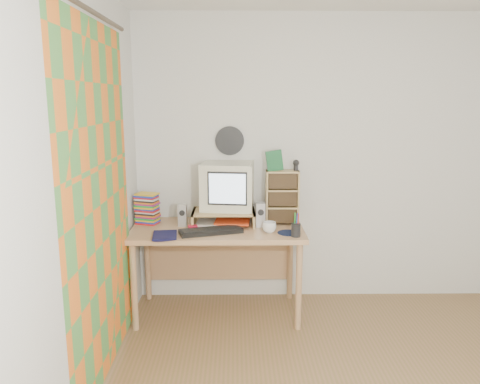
{
  "coord_description": "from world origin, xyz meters",
  "views": [
    {
      "loc": [
        -0.88,
        -2.32,
        1.8
      ],
      "look_at": [
        -0.84,
        1.33,
        1.06
      ],
      "focal_mm": 35.0,
      "sensor_mm": 36.0,
      "label": 1
    }
  ],
  "objects_px": {
    "mug": "(269,227)",
    "diary": "(153,234)",
    "cd_rack": "(282,197)",
    "dvd_stack": "(147,209)",
    "desk": "(218,241)",
    "crt_monitor": "(228,186)",
    "keyboard": "(211,231)"
  },
  "relations": [
    {
      "from": "crt_monitor",
      "to": "keyboard",
      "type": "height_order",
      "value": "crt_monitor"
    },
    {
      "from": "mug",
      "to": "cd_rack",
      "type": "bearing_deg",
      "value": 65.3
    },
    {
      "from": "mug",
      "to": "crt_monitor",
      "type": "bearing_deg",
      "value": 137.92
    },
    {
      "from": "dvd_stack",
      "to": "mug",
      "type": "xyz_separation_m",
      "value": [
        1.01,
        -0.28,
        -0.08
      ]
    },
    {
      "from": "crt_monitor",
      "to": "keyboard",
      "type": "distance_m",
      "value": 0.45
    },
    {
      "from": "crt_monitor",
      "to": "mug",
      "type": "bearing_deg",
      "value": -34.5
    },
    {
      "from": "crt_monitor",
      "to": "diary",
      "type": "xyz_separation_m",
      "value": [
        -0.57,
        -0.42,
        -0.29
      ]
    },
    {
      "from": "crt_monitor",
      "to": "diary",
      "type": "bearing_deg",
      "value": -136.21
    },
    {
      "from": "crt_monitor",
      "to": "diary",
      "type": "distance_m",
      "value": 0.76
    },
    {
      "from": "diary",
      "to": "desk",
      "type": "bearing_deg",
      "value": 27.57
    },
    {
      "from": "crt_monitor",
      "to": "dvd_stack",
      "type": "relative_size",
      "value": 1.66
    },
    {
      "from": "crt_monitor",
      "to": "cd_rack",
      "type": "bearing_deg",
      "value": 3.99
    },
    {
      "from": "dvd_stack",
      "to": "diary",
      "type": "bearing_deg",
      "value": -56.33
    },
    {
      "from": "desk",
      "to": "diary",
      "type": "bearing_deg",
      "value": -145.82
    },
    {
      "from": "desk",
      "to": "dvd_stack",
      "type": "distance_m",
      "value": 0.65
    },
    {
      "from": "dvd_stack",
      "to": "mug",
      "type": "distance_m",
      "value": 1.05
    },
    {
      "from": "desk",
      "to": "keyboard",
      "type": "bearing_deg",
      "value": -101.39
    },
    {
      "from": "dvd_stack",
      "to": "mug",
      "type": "bearing_deg",
      "value": 2.37
    },
    {
      "from": "desk",
      "to": "crt_monitor",
      "type": "distance_m",
      "value": 0.47
    },
    {
      "from": "cd_rack",
      "to": "diary",
      "type": "distance_m",
      "value": 1.11
    },
    {
      "from": "cd_rack",
      "to": "mug",
      "type": "xyz_separation_m",
      "value": [
        -0.12,
        -0.27,
        -0.18
      ]
    },
    {
      "from": "crt_monitor",
      "to": "keyboard",
      "type": "relative_size",
      "value": 0.84
    },
    {
      "from": "dvd_stack",
      "to": "desk",
      "type": "bearing_deg",
      "value": 11.29
    },
    {
      "from": "dvd_stack",
      "to": "keyboard",
      "type": "bearing_deg",
      "value": -9.86
    },
    {
      "from": "keyboard",
      "to": "cd_rack",
      "type": "xyz_separation_m",
      "value": [
        0.58,
        0.28,
        0.21
      ]
    },
    {
      "from": "diary",
      "to": "cd_rack",
      "type": "bearing_deg",
      "value": 14.08
    },
    {
      "from": "cd_rack",
      "to": "mug",
      "type": "height_order",
      "value": "cd_rack"
    },
    {
      "from": "crt_monitor",
      "to": "cd_rack",
      "type": "height_order",
      "value": "crt_monitor"
    },
    {
      "from": "cd_rack",
      "to": "desk",
      "type": "bearing_deg",
      "value": -173.43
    },
    {
      "from": "desk",
      "to": "mug",
      "type": "relative_size",
      "value": 12.76
    },
    {
      "from": "dvd_stack",
      "to": "mug",
      "type": "relative_size",
      "value": 2.26
    },
    {
      "from": "mug",
      "to": "diary",
      "type": "height_order",
      "value": "mug"
    }
  ]
}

